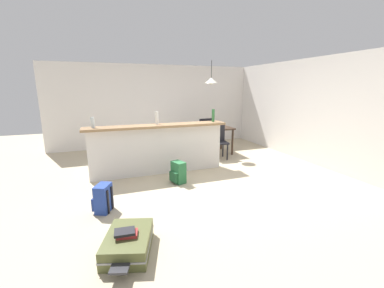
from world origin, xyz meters
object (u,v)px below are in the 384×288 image
Objects in this scene: backpack_green at (178,173)px; backpack_blue at (103,199)px; bottle_clear at (93,122)px; suitcase_flat_olive at (128,243)px; book_stack at (126,233)px; pendant_lamp at (211,80)px; bottle_white at (157,118)px; dining_chair_far_side at (204,132)px; dining_table at (211,131)px; bottle_green at (213,115)px; dining_chair_near_partition at (218,139)px.

backpack_green and backpack_blue have the same top height.
bottle_clear is 2.75m from suitcase_flat_olive.
book_stack is at bearing -82.55° from bottle_clear.
bottle_white is at bearing -148.84° from pendant_lamp.
dining_chair_far_side is at bearing 57.06° from backpack_green.
dining_table is 3.86m from backpack_blue.
dining_table is at bearing -91.84° from dining_chair_far_side.
bottle_green is 0.45× the size of pendant_lamp.
backpack_green is (-1.51, -1.80, -0.44)m from dining_table.
pendant_lamp reaches higher than dining_table.
bottle_clear reaches higher than suitcase_flat_olive.
backpack_blue is at bearing 102.98° from suitcase_flat_olive.
backpack_blue is (-1.15, -1.46, -0.99)m from bottle_white.
bottle_green is (1.28, -0.02, 0.00)m from bottle_white.
bottle_clear is 3.49m from dining_chair_far_side.
bottle_white is 2.89m from book_stack.
backpack_green is 1.56m from backpack_blue.
dining_chair_near_partition is 1.55m from pendant_lamp.
bottle_green is 1.05× the size of book_stack.
dining_chair_far_side is 2.21× the size of backpack_blue.
dining_chair_far_side is at bearing 57.44° from suitcase_flat_olive.
bottle_green is 1.38m from pendant_lamp.
suitcase_flat_olive is at bearing -109.54° from bottle_white.
pendant_lamp is 4.78m from book_stack.
pendant_lamp is 2.91m from backpack_green.
book_stack is at bearing -78.20° from backpack_blue.
dining_chair_near_partition is 2.21× the size of backpack_blue.
pendant_lamp is 2.31× the size of book_stack.
suitcase_flat_olive is 0.15m from book_stack.
dining_chair_far_side is 4.24m from backpack_blue.
backpack_green is (1.13, 1.81, 0.09)m from suitcase_flat_olive.
backpack_green is (-1.52, -2.35, -0.31)m from dining_chair_far_side.
backpack_green is (1.48, -0.71, -0.96)m from bottle_clear.
bottle_clear reaches higher than backpack_green.
dining_chair_near_partition reaches higher than dining_table.
bottle_clear is 0.74× the size of bottle_white.
pendant_lamp is at bearing 53.94° from book_stack.
dining_table reaches higher than backpack_blue.
bottle_white is 0.31× the size of suitcase_flat_olive.
book_stack is (-2.62, -3.60, -1.74)m from pendant_lamp.
bottle_green is at bearing -111.46° from pendant_lamp.
book_stack is at bearing -109.72° from bottle_white.
bottle_white reaches higher than dining_chair_near_partition.
dining_table is (1.73, 1.06, -0.55)m from bottle_white.
pendant_lamp reaches higher than bottle_clear.
dining_chair_near_partition is (2.98, 0.59, -0.64)m from bottle_clear.
backpack_green is at bearing -129.94° from dining_table.
pendant_lamp reaches higher than dining_chair_near_partition.
dining_chair_near_partition is at bearing 41.07° from backpack_green.
bottle_white is at bearing 1.25° from bottle_clear.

